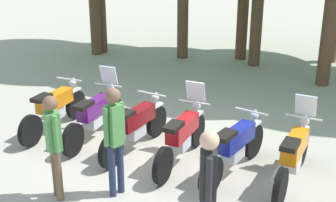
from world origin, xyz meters
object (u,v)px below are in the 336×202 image
motorcycle_4 (235,147)px  person_2 (115,133)px  person_1 (54,140)px  motorcycle_3 (182,136)px  motorcycle_5 (294,154)px  motorcycle_0 (55,108)px  motorcycle_2 (136,126)px  person_0 (208,186)px  motorcycle_1 (95,115)px

motorcycle_4 → person_2: (-1.63, -1.28, 0.56)m
person_2 → person_1: bearing=-130.1°
motorcycle_3 → motorcycle_5: same height
motorcycle_3 → person_2: (-0.65, -1.38, 0.55)m
motorcycle_0 → motorcycle_2: size_ratio=1.01×
person_0 → motorcycle_3: bearing=-83.2°
motorcycle_0 → person_1: bearing=-143.2°
motorcycle_4 → person_0: person_0 is taller
motorcycle_5 → motorcycle_4: bearing=99.0°
motorcycle_1 → person_2: bearing=-140.5°
motorcycle_5 → person_1: bearing=124.2°
person_1 → motorcycle_0: bearing=-106.1°
motorcycle_2 → motorcycle_1: bearing=88.9°
motorcycle_1 → motorcycle_3: same height
motorcycle_1 → person_0: bearing=-129.4°
motorcycle_3 → person_1: (-1.48, -1.77, 0.48)m
motorcycle_4 → motorcycle_2: bearing=98.0°
motorcycle_2 → motorcycle_5: motorcycle_5 is taller
motorcycle_2 → motorcycle_3: motorcycle_3 is taller
motorcycle_0 → person_1: 2.69m
motorcycle_5 → person_0: bearing=167.3°
motorcycle_2 → motorcycle_3: (0.97, -0.18, 0.01)m
motorcycle_4 → motorcycle_1: bearing=96.7°
person_0 → person_1: bearing=-31.1°
motorcycle_1 → motorcycle_2: bearing=-98.7°
motorcycle_5 → person_2: person_2 is taller
motorcycle_1 → person_0: 4.14m
motorcycle_1 → motorcycle_2: size_ratio=1.01×
motorcycle_3 → person_0: person_0 is taller
motorcycle_4 → person_1: size_ratio=1.25×
motorcycle_4 → motorcycle_5: (0.97, 0.02, 0.01)m
motorcycle_2 → motorcycle_5: bearing=-84.4°
motorcycle_0 → motorcycle_1: bearing=-90.5°
motorcycle_2 → motorcycle_4: size_ratio=1.02×
person_0 → person_2: bearing=-47.8°
motorcycle_3 → person_2: bearing=160.0°
motorcycle_5 → person_2: 2.96m
motorcycle_0 → motorcycle_3: (2.92, -0.45, 0.01)m
motorcycle_2 → person_1: (-0.51, -1.94, 0.50)m
motorcycle_5 → person_0: (-0.87, -2.30, 0.54)m
motorcycle_1 → motorcycle_2: motorcycle_1 is taller
motorcycle_0 → motorcycle_3: motorcycle_3 is taller
motorcycle_3 → person_1: bearing=145.4°
motorcycle_2 → motorcycle_4: same height
motorcycle_0 → motorcycle_5: size_ratio=1.00×
motorcycle_5 → person_1: person_1 is taller
person_1 → person_0: bearing=117.3°
motorcycle_3 → motorcycle_4: motorcycle_3 is taller
motorcycle_0 → person_2: bearing=-125.0°
person_2 → motorcycle_3: bearing=89.3°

